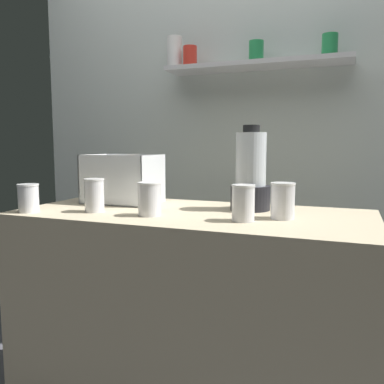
% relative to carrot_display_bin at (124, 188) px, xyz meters
% --- Properties ---
extents(counter, '(1.40, 0.64, 0.90)m').
position_rel_carrot_display_bin_xyz_m(counter, '(0.39, -0.13, -0.52)').
color(counter, tan).
rests_on(counter, ground_plane).
extents(back_wall_unit, '(2.60, 0.24, 2.50)m').
position_rel_carrot_display_bin_xyz_m(back_wall_unit, '(0.39, 0.64, 0.29)').
color(back_wall_unit, silver).
rests_on(back_wall_unit, ground_plane).
extents(carrot_display_bin, '(0.32, 0.23, 0.22)m').
position_rel_carrot_display_bin_xyz_m(carrot_display_bin, '(0.00, 0.00, 0.00)').
color(carrot_display_bin, white).
rests_on(carrot_display_bin, counter).
extents(blender_pitcher, '(0.16, 0.16, 0.35)m').
position_rel_carrot_display_bin_xyz_m(blender_pitcher, '(0.59, 0.01, 0.07)').
color(blender_pitcher, black).
rests_on(blender_pitcher, counter).
extents(juice_cup_orange_far_left, '(0.08, 0.08, 0.11)m').
position_rel_carrot_display_bin_xyz_m(juice_cup_orange_far_left, '(-0.22, -0.37, -0.02)').
color(juice_cup_orange_far_left, white).
rests_on(juice_cup_orange_far_left, counter).
extents(juice_cup_carrot_left, '(0.08, 0.08, 0.13)m').
position_rel_carrot_display_bin_xyz_m(juice_cup_carrot_left, '(0.02, -0.27, -0.01)').
color(juice_cup_carrot_left, white).
rests_on(juice_cup_carrot_left, counter).
extents(juice_cup_beet_middle, '(0.09, 0.09, 0.13)m').
position_rel_carrot_display_bin_xyz_m(juice_cup_beet_middle, '(0.27, -0.27, -0.01)').
color(juice_cup_beet_middle, white).
rests_on(juice_cup_beet_middle, counter).
extents(juice_cup_beet_right, '(0.08, 0.08, 0.13)m').
position_rel_carrot_display_bin_xyz_m(juice_cup_beet_right, '(0.63, -0.25, -0.01)').
color(juice_cup_beet_right, white).
rests_on(juice_cup_beet_right, counter).
extents(juice_cup_mango_far_right, '(0.09, 0.09, 0.13)m').
position_rel_carrot_display_bin_xyz_m(juice_cup_mango_far_right, '(0.75, -0.15, -0.01)').
color(juice_cup_mango_far_right, white).
rests_on(juice_cup_mango_far_right, counter).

